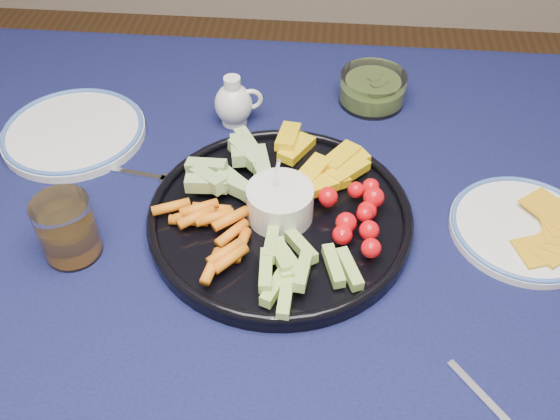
# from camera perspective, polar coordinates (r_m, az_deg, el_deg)

# --- Properties ---
(dining_table) EXTENTS (1.67, 1.07, 0.75)m
(dining_table) POSITION_cam_1_polar(r_m,az_deg,el_deg) (0.87, 4.63, -8.21)
(dining_table) COLOR #4E331A
(dining_table) RESTS_ON ground
(crudite_platter) EXTENTS (0.35, 0.35, 0.11)m
(crudite_platter) POSITION_cam_1_polar(r_m,az_deg,el_deg) (0.83, -0.15, -0.20)
(crudite_platter) COLOR black
(crudite_platter) RESTS_ON dining_table
(creamer_pitcher) EXTENTS (0.08, 0.06, 0.08)m
(creamer_pitcher) POSITION_cam_1_polar(r_m,az_deg,el_deg) (1.00, -4.22, 9.70)
(creamer_pitcher) COLOR white
(creamer_pitcher) RESTS_ON dining_table
(pickle_bowl) EXTENTS (0.11, 0.11, 0.05)m
(pickle_bowl) POSITION_cam_1_polar(r_m,az_deg,el_deg) (1.06, 8.43, 10.83)
(pickle_bowl) COLOR white
(pickle_bowl) RESTS_ON dining_table
(cheese_plate) EXTENTS (0.20, 0.20, 0.02)m
(cheese_plate) POSITION_cam_1_polar(r_m,az_deg,el_deg) (0.89, 21.47, -1.44)
(cheese_plate) COLOR silver
(cheese_plate) RESTS_ON dining_table
(juice_tumbler) EXTENTS (0.07, 0.07, 0.09)m
(juice_tumbler) POSITION_cam_1_polar(r_m,az_deg,el_deg) (0.83, -18.81, -1.87)
(juice_tumbler) COLOR white
(juice_tumbler) RESTS_ON dining_table
(fork_left) EXTENTS (0.15, 0.04, 0.00)m
(fork_left) POSITION_cam_1_polar(r_m,az_deg,el_deg) (0.94, -12.52, 3.17)
(fork_left) COLOR silver
(fork_left) RESTS_ON dining_table
(side_plate_extra) EXTENTS (0.22, 0.22, 0.02)m
(side_plate_extra) POSITION_cam_1_polar(r_m,az_deg,el_deg) (1.03, -18.35, 6.81)
(side_plate_extra) COLOR silver
(side_plate_extra) RESTS_ON dining_table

